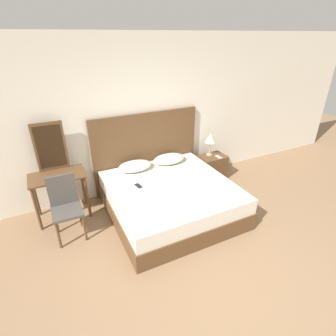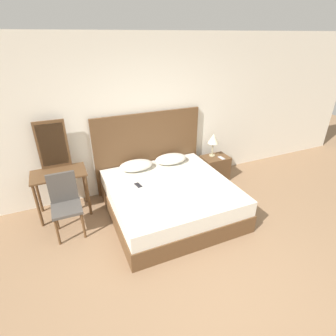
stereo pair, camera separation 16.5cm
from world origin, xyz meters
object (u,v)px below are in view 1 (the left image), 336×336
Objects in this scene: phone_on_nightstand at (219,157)px; vanity_desk at (59,184)px; nightstand at (212,167)px; chair at (65,204)px; bed at (171,199)px; table_lamp at (210,138)px; phone_on_bed at (138,186)px.

vanity_desk is at bearing 177.80° from phone_on_nightstand.
nightstand is 2.88m from chair.
table_lamp is (1.24, 0.74, 0.58)m from bed.
bed is 1.48m from phone_on_nightstand.
phone_on_bed is (-0.47, 0.18, 0.27)m from bed.
phone_on_bed is 1.83m from table_lamp.
vanity_desk is (-2.85, 0.02, 0.35)m from nightstand.
table_lamp is at bearing 10.87° from chair.
phone_on_bed reaches higher than phone_on_nightstand.
table_lamp is (-0.03, 0.08, 0.60)m from nightstand.
phone_on_nightstand is 2.92m from chair.
phone_on_bed reaches higher than nightstand.
phone_on_nightstand is at bearing 23.03° from bed.
phone_on_nightstand is (1.82, 0.39, -0.04)m from phone_on_bed.
bed is 1.59m from chair.
phone_on_bed is 1.83m from nightstand.
phone_on_nightstand is at bearing -2.20° from vanity_desk.
nightstand is at bearing 9.26° from chair.
phone_on_nightstand is 0.19× the size of vanity_desk.
nightstand is 3.35× the size of phone_on_nightstand.
phone_on_nightstand is (0.11, -0.17, -0.34)m from table_lamp.
chair is at bearing -86.95° from vanity_desk.
bed is at bearing -21.10° from phone_on_bed.
chair is (-2.83, -0.46, 0.28)m from nightstand.
phone_on_nightstand is at bearing 7.19° from chair.
chair reaches higher than phone_on_bed.
chair reaches higher than phone_on_nightstand.
phone_on_bed is 1.22m from vanity_desk.
bed is 3.70× the size of nightstand.
nightstand is 0.56× the size of chair.
vanity_desk reaches higher than nightstand.
bed is at bearing -7.53° from chair.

